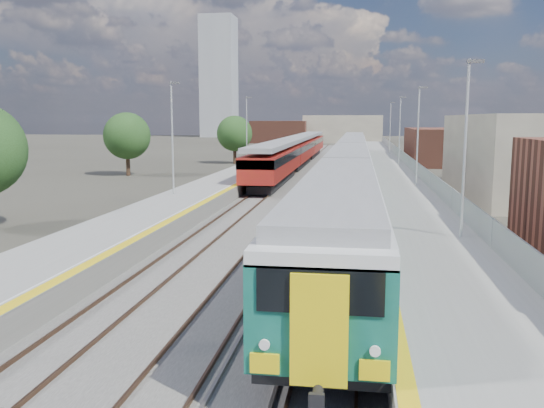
# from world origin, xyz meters

# --- Properties ---
(ground) EXTENTS (320.00, 320.00, 0.00)m
(ground) POSITION_xyz_m (0.00, 50.00, 0.00)
(ground) COLOR #47443A
(ground) RESTS_ON ground
(ballast_bed) EXTENTS (10.50, 155.00, 0.06)m
(ballast_bed) POSITION_xyz_m (-2.25, 52.50, 0.03)
(ballast_bed) COLOR #565451
(ballast_bed) RESTS_ON ground
(tracks) EXTENTS (8.96, 160.00, 0.17)m
(tracks) POSITION_xyz_m (-1.65, 54.18, 0.11)
(tracks) COLOR #4C3323
(tracks) RESTS_ON ground
(platform_right) EXTENTS (4.70, 155.00, 8.52)m
(platform_right) POSITION_xyz_m (5.28, 52.49, 0.54)
(platform_right) COLOR slate
(platform_right) RESTS_ON ground
(platform_left) EXTENTS (4.30, 155.00, 8.52)m
(platform_left) POSITION_xyz_m (-9.05, 52.49, 0.52)
(platform_left) COLOR slate
(platform_left) RESTS_ON ground
(buildings) EXTENTS (72.00, 185.50, 40.00)m
(buildings) POSITION_xyz_m (-18.12, 138.60, 10.70)
(buildings) COLOR brown
(buildings) RESTS_ON ground
(green_train) EXTENTS (3.00, 83.41, 3.30)m
(green_train) POSITION_xyz_m (1.50, 48.79, 2.33)
(green_train) COLOR black
(green_train) RESTS_ON ground
(red_train) EXTENTS (2.96, 59.98, 3.74)m
(red_train) POSITION_xyz_m (-5.50, 69.09, 2.21)
(red_train) COLOR black
(red_train) RESTS_ON ground
(tree_b) EXTENTS (5.00, 5.00, 6.77)m
(tree_b) POSITION_xyz_m (-22.42, 55.66, 4.26)
(tree_b) COLOR #382619
(tree_b) RESTS_ON ground
(tree_c) EXTENTS (4.82, 4.82, 6.53)m
(tree_c) POSITION_xyz_m (-14.57, 73.79, 4.11)
(tree_c) COLOR #382619
(tree_c) RESTS_ON ground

